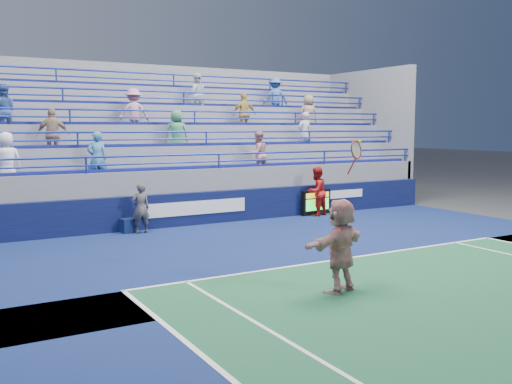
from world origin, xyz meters
TOP-DOWN VIEW (x-y plane):
  - ground at (0.00, 0.00)m, footprint 120.00×120.00m
  - sponsor_wall at (0.00, 6.50)m, footprint 18.00×0.32m
  - bleacher_stand at (-0.01, 10.27)m, footprint 18.00×5.60m
  - serve_speed_board at (3.81, 6.26)m, footprint 1.36×0.33m
  - judge_chair at (-3.39, 6.22)m, footprint 0.50×0.50m
  - tennis_player at (-1.74, -2.17)m, footprint 1.83×1.05m
  - line_judge at (-3.08, 5.90)m, footprint 0.57×0.38m
  - ball_girl at (3.66, 6.04)m, footprint 1.05×0.92m

SIDE VIEW (x-z plane):
  - ground at x=0.00m, z-range 0.00..0.00m
  - judge_chair at x=-3.39m, z-range -0.14..0.66m
  - serve_speed_board at x=3.81m, z-range 0.00..0.94m
  - sponsor_wall at x=0.00m, z-range 0.00..1.10m
  - line_judge at x=-3.08m, z-range 0.00..1.56m
  - ball_girl at x=3.66m, z-range 0.00..1.82m
  - tennis_player at x=-1.74m, z-range -0.56..2.45m
  - bleacher_stand at x=-0.01m, z-range -1.52..4.61m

